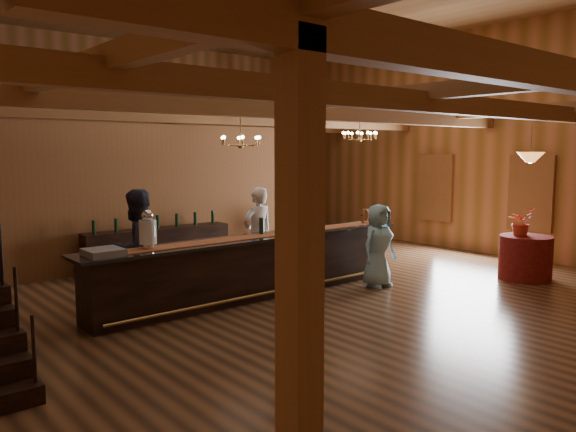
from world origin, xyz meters
TOP-DOWN VIEW (x-y plane):
  - floor at (0.00, 0.00)m, footprint 14.00×14.00m
  - wall_back at (0.00, 7.00)m, footprint 12.00×0.10m
  - wall_right at (6.00, 0.00)m, footprint 0.10×14.00m
  - beam_grid at (0.00, 0.51)m, footprint 11.90×13.90m
  - support_posts at (0.00, -0.50)m, footprint 9.20×10.20m
  - partition_wall at (-0.50, 3.50)m, footprint 9.00×0.18m
  - window_right_front at (5.95, -1.60)m, footprint 0.12×1.05m
  - window_right_back at (5.95, 1.00)m, footprint 0.12×1.05m
  - backroom_boxes at (-0.29, 5.50)m, footprint 4.10×0.60m
  - tasting_bar at (-0.80, -0.14)m, footprint 6.34×0.85m
  - beverage_dispenser at (-2.80, -0.08)m, footprint 0.26×0.26m
  - glass_rack_tray at (-3.53, -0.18)m, footprint 0.50×0.50m
  - raffle_drum at (1.98, -0.21)m, footprint 0.34×0.24m
  - bar_bottle_0 at (-0.61, -0.02)m, footprint 0.07×0.07m
  - bar_bottle_1 at (-0.07, -0.03)m, footprint 0.07×0.07m
  - backbar_shelf at (-1.08, 3.00)m, footprint 3.18×0.71m
  - round_table at (4.03, -2.51)m, footprint 1.00×1.00m
  - chandelier_left at (-0.30, 1.02)m, footprint 0.80×0.80m
  - chandelier_right at (3.15, 1.14)m, footprint 0.80×0.80m
  - pendant_lamp at (4.03, -2.51)m, footprint 0.52×0.52m
  - bartender at (-0.13, 0.73)m, footprint 0.67×0.44m
  - staff_second at (-2.71, 0.53)m, footprint 1.09×0.95m
  - guest at (1.35, -1.04)m, footprint 0.77×0.51m
  - floor_plant at (2.30, 2.63)m, footprint 0.73×0.63m
  - table_flowers at (3.94, -2.43)m, footprint 0.54×0.48m
  - table_vase at (4.11, -2.40)m, footprint 0.15×0.15m

SIDE VIEW (x-z plane):
  - floor at x=0.00m, z-range 0.00..0.00m
  - round_table at x=4.03m, z-range 0.00..0.86m
  - backbar_shelf at x=-1.08m, z-range 0.00..0.89m
  - backroom_boxes at x=-0.29m, z-range -0.02..1.08m
  - tasting_bar at x=-0.80m, z-range 0.00..1.07m
  - floor_plant at x=2.30m, z-range 0.00..1.17m
  - guest at x=1.35m, z-range 0.00..1.55m
  - bartender at x=-0.13m, z-range 0.00..1.84m
  - staff_second at x=-2.71m, z-range 0.00..1.92m
  - table_vase at x=4.11m, z-range 0.86..1.14m
  - glass_rack_tray at x=-3.53m, z-range 1.06..1.16m
  - table_flowers at x=3.94m, z-range 0.86..1.42m
  - bar_bottle_0 at x=-0.61m, z-range 1.06..1.36m
  - bar_bottle_1 at x=-0.07m, z-range 1.06..1.36m
  - raffle_drum at x=1.98m, z-range 1.08..1.38m
  - beverage_dispenser at x=-2.80m, z-range 1.04..1.64m
  - window_right_front at x=5.95m, z-range 0.67..2.42m
  - window_right_back at x=5.95m, z-range 0.67..2.42m
  - partition_wall at x=-0.50m, z-range 0.00..3.10m
  - support_posts at x=0.00m, z-range 0.00..3.20m
  - pendant_lamp at x=4.03m, z-range 1.95..2.85m
  - chandelier_left at x=-0.30m, z-range 2.40..3.04m
  - wall_back at x=0.00m, z-range 0.00..5.50m
  - wall_right at x=6.00m, z-range 0.00..5.50m
  - chandelier_right at x=3.15m, z-range 2.63..3.11m
  - beam_grid at x=0.00m, z-range 3.05..3.44m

